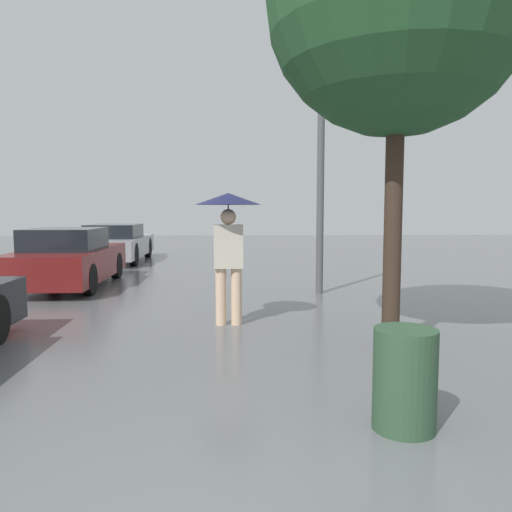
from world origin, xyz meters
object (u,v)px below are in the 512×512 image
trash_bin (405,379)px  street_lamp (321,140)px  parked_car_middle (68,259)px  tree (399,2)px  pedestrian (228,226)px  parked_car_farthest (116,243)px

trash_bin → street_lamp: bearing=85.0°
parked_car_middle → street_lamp: (5.18, -1.23, 2.37)m
tree → trash_bin: tree is taller
street_lamp → pedestrian: bearing=-124.8°
tree → pedestrian: bearing=142.9°
parked_car_farthest → trash_bin: 13.40m
tree → trash_bin: (-0.59, -2.07, -3.52)m
pedestrian → parked_car_farthest: bearing=111.1°
parked_car_farthest → trash_bin: parked_car_farthest is taller
pedestrian → parked_car_farthest: (-3.49, 9.04, -0.83)m
parked_car_farthest → tree: tree is taller
pedestrian → parked_car_middle: size_ratio=0.48×
pedestrian → trash_bin: size_ratio=2.45×
tree → street_lamp: size_ratio=1.13×
parked_car_middle → trash_bin: size_ratio=5.12×
pedestrian → street_lamp: bearing=55.2°
pedestrian → parked_car_middle: pedestrian is taller
parked_car_farthest → parked_car_middle: bearing=-88.8°
street_lamp → trash_bin: street_lamp is taller
parked_car_farthest → tree: 12.21m
pedestrian → tree: bearing=-37.1°
street_lamp → trash_bin: size_ratio=6.26×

